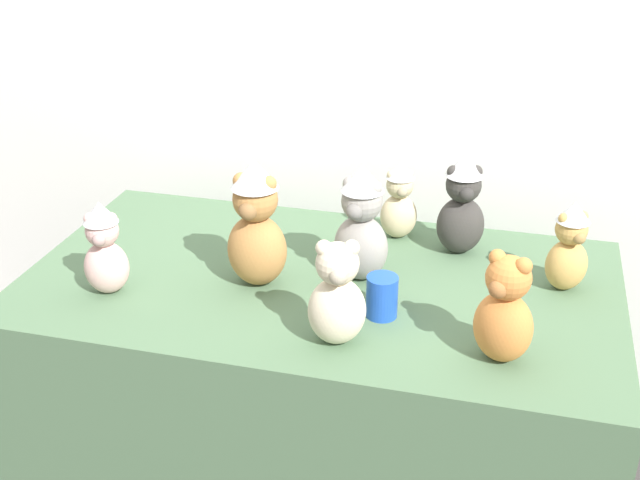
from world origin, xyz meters
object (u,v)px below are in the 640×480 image
object	(u,v)px
teddy_bear_cream	(337,296)
teddy_bear_sand	(399,200)
teddy_bear_honey	(569,247)
teddy_bear_caramel	(256,225)
teddy_bear_charcoal	(462,205)
display_table	(320,385)
party_cup_blue	(382,296)
teddy_bear_blush	(104,249)
teddy_bear_ash	(361,224)
teddy_bear_ginger	(505,312)

from	to	relation	value
teddy_bear_cream	teddy_bear_sand	bearing A→B (deg)	70.54
teddy_bear_sand	teddy_bear_cream	world-z (taller)	teddy_bear_cream
teddy_bear_honey	teddy_bear_cream	bearing A→B (deg)	-173.97
teddy_bear_caramel	teddy_bear_charcoal	distance (m)	0.60
display_table	teddy_bear_charcoal	xyz separation A→B (m)	(0.35, 0.27, 0.50)
teddy_bear_sand	party_cup_blue	distance (m)	0.47
teddy_bear_blush	party_cup_blue	bearing A→B (deg)	-10.17
teddy_bear_charcoal	display_table	bearing A→B (deg)	-159.45
teddy_bear_ash	teddy_bear_sand	size ratio (longest dim) A/B	1.35
teddy_bear_blush	party_cup_blue	distance (m)	0.73
teddy_bear_cream	teddy_bear_blush	bearing A→B (deg)	157.38
display_table	teddy_bear_blush	size ratio (longest dim) A/B	6.21
display_table	teddy_bear_cream	bearing A→B (deg)	-67.92
teddy_bear_charcoal	party_cup_blue	bearing A→B (deg)	-126.94
teddy_bear_blush	teddy_bear_ginger	bearing A→B (deg)	-18.29
teddy_bear_sand	teddy_bear_charcoal	bearing A→B (deg)	-37.45
teddy_bear_blush	party_cup_blue	xyz separation A→B (m)	(0.73, 0.06, -0.07)
display_table	teddy_bear_caramel	world-z (taller)	teddy_bear_caramel
teddy_bear_charcoal	teddy_bear_blush	bearing A→B (deg)	-168.33
teddy_bear_ginger	teddy_bear_sand	xyz separation A→B (m)	(-0.34, 0.58, -0.01)
teddy_bear_blush	teddy_bear_cream	world-z (taller)	teddy_bear_cream
teddy_bear_cream	party_cup_blue	bearing A→B (deg)	45.38
display_table	teddy_bear_charcoal	world-z (taller)	teddy_bear_charcoal
teddy_bear_ginger	teddy_bear_caramel	xyz separation A→B (m)	(-0.66, 0.20, 0.05)
teddy_bear_sand	teddy_bear_caramel	size ratio (longest dim) A/B	0.68
teddy_bear_ginger	party_cup_blue	size ratio (longest dim) A/B	2.49
teddy_bear_charcoal	party_cup_blue	distance (m)	0.45
teddy_bear_blush	teddy_bear_cream	distance (m)	0.65
teddy_bear_honey	teddy_bear_caramel	world-z (taller)	teddy_bear_caramel
teddy_bear_ash	teddy_bear_honey	world-z (taller)	teddy_bear_ash
teddy_bear_blush	teddy_bear_ash	bearing A→B (deg)	6.02
teddy_bear_charcoal	party_cup_blue	xyz separation A→B (m)	(-0.15, -0.41, -0.09)
display_table	teddy_bear_sand	world-z (taller)	teddy_bear_sand
teddy_bear_ginger	teddy_bear_honey	size ratio (longest dim) A/B	1.08
display_table	teddy_bear_cream	world-z (taller)	teddy_bear_cream
teddy_bear_ginger	teddy_bear_caramel	bearing A→B (deg)	-170.96
teddy_bear_charcoal	teddy_bear_ash	bearing A→B (deg)	-153.74
teddy_bear_ash	display_table	bearing A→B (deg)	-148.98
teddy_bear_blush	teddy_bear_charcoal	size ratio (longest dim) A/B	0.86
teddy_bear_honey	teddy_bear_caramel	xyz separation A→B (m)	(-0.80, -0.18, 0.05)
teddy_bear_ginger	teddy_bear_charcoal	size ratio (longest dim) A/B	0.90
teddy_bear_honey	party_cup_blue	xyz separation A→B (m)	(-0.45, -0.26, -0.07)
teddy_bear_honey	teddy_bear_charcoal	size ratio (longest dim) A/B	0.83
display_table	teddy_bear_cream	distance (m)	0.57
teddy_bear_ash	teddy_bear_ginger	bearing A→B (deg)	-25.89
teddy_bear_ginger	teddy_bear_sand	bearing A→B (deg)	146.30
teddy_bear_blush	teddy_bear_charcoal	distance (m)	1.00
display_table	teddy_bear_caramel	size ratio (longest dim) A/B	4.52
teddy_bear_ginger	teddy_bear_honey	world-z (taller)	teddy_bear_ginger
display_table	teddy_bear_caramel	distance (m)	0.55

